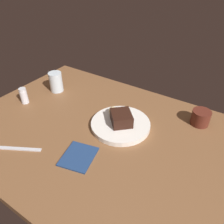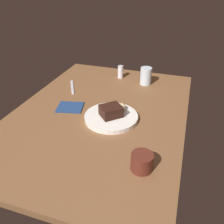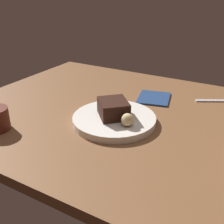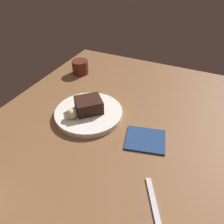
{
  "view_description": "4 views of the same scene",
  "coord_description": "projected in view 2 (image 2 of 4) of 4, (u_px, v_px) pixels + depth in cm",
  "views": [
    {
      "loc": [
        42.01,
        -56.17,
        63.73
      ],
      "look_at": [
        0.01,
        8.04,
        8.57
      ],
      "focal_mm": 35.31,
      "sensor_mm": 36.0,
      "label": 1
    },
    {
      "loc": [
        95.46,
        37.7,
        64.86
      ],
      "look_at": [
        4.44,
        7.93,
        6.85
      ],
      "focal_mm": 38.2,
      "sensor_mm": 36.0,
      "label": 2
    },
    {
      "loc": [
        -31.45,
        72.85,
        42.29
      ],
      "look_at": [
        5.3,
        7.91,
        6.53
      ],
      "focal_mm": 43.91,
      "sensor_mm": 36.0,
      "label": 3
    },
    {
      "loc": [
        -49.45,
        -27.07,
        54.68
      ],
      "look_at": [
        6.82,
        -1.07,
        5.92
      ],
      "focal_mm": 34.49,
      "sensor_mm": 36.0,
      "label": 4
    }
  ],
  "objects": [
    {
      "name": "butter_knife",
      "position": [
        72.0,
        87.0,
        1.44
      ],
      "size": [
        17.37,
        10.28,
        0.5
      ],
      "primitive_type": "cube",
      "rotation": [
        0.0,
        0.0,
        0.5
      ],
      "color": "silver",
      "rests_on": "dining_table"
    },
    {
      "name": "chocolate_cake_slice",
      "position": [
        111.0,
        111.0,
        1.11
      ],
      "size": [
        12.43,
        12.48,
        5.04
      ],
      "primitive_type": "cube",
      "rotation": [
        0.0,
        0.0,
        5.47
      ],
      "color": "black",
      "rests_on": "dessert_plate"
    },
    {
      "name": "water_glass",
      "position": [
        146.0,
        76.0,
        1.46
      ],
      "size": [
        6.93,
        6.93,
        10.47
      ],
      "primitive_type": "cylinder",
      "color": "silver",
      "rests_on": "dining_table"
    },
    {
      "name": "bread_roll",
      "position": [
        122.0,
        107.0,
        1.16
      ],
      "size": [
        3.71,
        3.71,
        3.71
      ],
      "primitive_type": "sphere",
      "color": "#DBC184",
      "rests_on": "dessert_plate"
    },
    {
      "name": "coffee_cup",
      "position": [
        142.0,
        162.0,
        0.84
      ],
      "size": [
        7.93,
        7.93,
        6.59
      ],
      "primitive_type": "cylinder",
      "color": "#562319",
      "rests_on": "dining_table"
    },
    {
      "name": "dining_table",
      "position": [
        100.0,
        114.0,
        1.2
      ],
      "size": [
        120.0,
        84.0,
        3.0
      ],
      "primitive_type": "cube",
      "color": "brown",
      "rests_on": "ground"
    },
    {
      "name": "folded_napkin",
      "position": [
        70.0,
        107.0,
        1.23
      ],
      "size": [
        13.85,
        15.16,
        0.6
      ],
      "primitive_type": "cube",
      "rotation": [
        0.0,
        0.0,
        0.23
      ],
      "color": "navy",
      "rests_on": "dining_table"
    },
    {
      "name": "dessert_plate",
      "position": [
        111.0,
        117.0,
        1.13
      ],
      "size": [
        25.44,
        25.44,
        2.13
      ],
      "primitive_type": "cylinder",
      "color": "white",
      "rests_on": "dining_table"
    },
    {
      "name": "salt_shaker",
      "position": [
        121.0,
        72.0,
        1.55
      ],
      "size": [
        3.62,
        3.62,
        8.03
      ],
      "color": "silver",
      "rests_on": "dining_table"
    }
  ]
}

